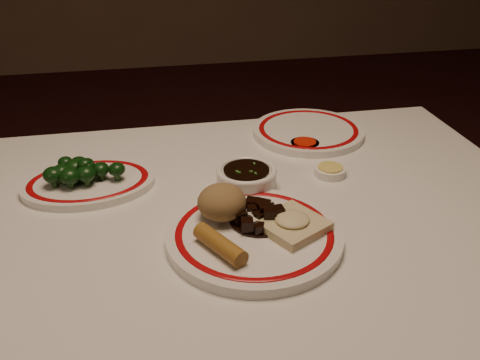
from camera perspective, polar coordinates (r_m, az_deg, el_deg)
name	(u,v)px	position (r m, az deg, el deg)	size (l,w,h in m)	color
dining_table	(231,263)	(0.99, -1.01, -8.83)	(1.20, 0.90, 0.75)	white
main_plate	(254,236)	(0.88, 1.53, -5.96)	(0.35, 0.35, 0.02)	white
rice_mound	(222,202)	(0.90, -1.95, -2.38)	(0.08, 0.08, 0.06)	olive
spring_roll	(220,245)	(0.82, -2.15, -6.89)	(0.03, 0.03, 0.10)	olive
fried_wonton	(292,223)	(0.88, 5.58, -4.62)	(0.13, 0.13, 0.03)	beige
stirfry_heap	(261,215)	(0.90, 2.20, -3.75)	(0.10, 0.10, 0.03)	black
broccoli_plate	(89,183)	(1.07, -15.84, -0.30)	(0.27, 0.23, 0.02)	white
broccoli_pile	(80,170)	(1.06, -16.72, 1.05)	(0.15, 0.10, 0.05)	#23471C
soy_bowl	(246,179)	(1.02, 0.68, 0.08)	(0.11, 0.11, 0.04)	white
sweet_sour_dish	(305,145)	(1.20, 6.92, 3.70)	(0.06, 0.06, 0.02)	white
mustard_dish	(330,171)	(1.09, 9.59, 0.96)	(0.06, 0.06, 0.02)	white
far_plate	(308,131)	(1.27, 7.29, 5.20)	(0.29, 0.29, 0.02)	white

